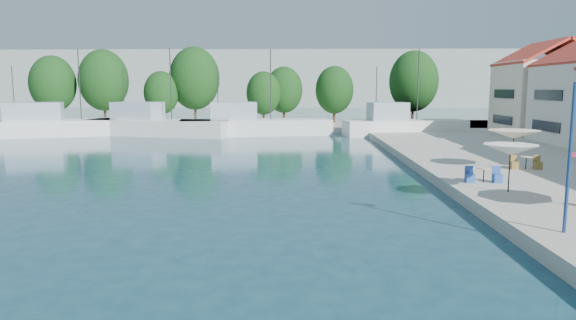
{
  "coord_description": "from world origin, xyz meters",
  "views": [
    {
      "loc": [
        -1.46,
        -3.43,
        5.41
      ],
      "look_at": [
        -2.22,
        26.0,
        1.27
      ],
      "focal_mm": 32.0,
      "sensor_mm": 36.0,
      "label": 1
    }
  ],
  "objects_px": {
    "trawler_02": "(155,126)",
    "trawler_04": "(402,126)",
    "umbrella_white": "(511,150)",
    "trawler_01": "(59,126)",
    "trawler_03": "(252,126)",
    "umbrella_cream": "(514,134)"
  },
  "relations": [
    {
      "from": "umbrella_white",
      "to": "umbrella_cream",
      "type": "distance_m",
      "value": 7.84
    },
    {
      "from": "trawler_02",
      "to": "trawler_03",
      "type": "height_order",
      "value": "same"
    },
    {
      "from": "trawler_02",
      "to": "trawler_04",
      "type": "distance_m",
      "value": 28.23
    },
    {
      "from": "trawler_04",
      "to": "umbrella_cream",
      "type": "distance_m",
      "value": 27.65
    },
    {
      "from": "trawler_02",
      "to": "trawler_04",
      "type": "bearing_deg",
      "value": 13.51
    },
    {
      "from": "trawler_01",
      "to": "trawler_02",
      "type": "xyz_separation_m",
      "value": [
        10.89,
        0.61,
        0.0
      ]
    },
    {
      "from": "trawler_03",
      "to": "umbrella_cream",
      "type": "bearing_deg",
      "value": -66.18
    },
    {
      "from": "trawler_04",
      "to": "umbrella_white",
      "type": "height_order",
      "value": "trawler_04"
    },
    {
      "from": "trawler_02",
      "to": "umbrella_cream",
      "type": "height_order",
      "value": "trawler_02"
    },
    {
      "from": "trawler_03",
      "to": "umbrella_cream",
      "type": "height_order",
      "value": "trawler_03"
    },
    {
      "from": "trawler_02",
      "to": "trawler_04",
      "type": "height_order",
      "value": "same"
    },
    {
      "from": "trawler_04",
      "to": "trawler_03",
      "type": "bearing_deg",
      "value": 168.37
    },
    {
      "from": "trawler_02",
      "to": "trawler_03",
      "type": "bearing_deg",
      "value": 16.99
    },
    {
      "from": "trawler_03",
      "to": "umbrella_white",
      "type": "height_order",
      "value": "trawler_03"
    },
    {
      "from": "trawler_03",
      "to": "umbrella_white",
      "type": "bearing_deg",
      "value": -75.93
    },
    {
      "from": "trawler_02",
      "to": "trawler_03",
      "type": "distance_m",
      "value": 11.14
    },
    {
      "from": "trawler_03",
      "to": "trawler_01",
      "type": "bearing_deg",
      "value": 174.14
    },
    {
      "from": "trawler_01",
      "to": "trawler_03",
      "type": "xyz_separation_m",
      "value": [
        22.01,
        1.34,
        0.0
      ]
    },
    {
      "from": "trawler_04",
      "to": "umbrella_white",
      "type": "xyz_separation_m",
      "value": [
        -1.8,
        -34.78,
        1.52
      ]
    },
    {
      "from": "trawler_01",
      "to": "trawler_04",
      "type": "bearing_deg",
      "value": -18.3
    },
    {
      "from": "trawler_04",
      "to": "umbrella_white",
      "type": "distance_m",
      "value": 34.86
    },
    {
      "from": "trawler_01",
      "to": "umbrella_white",
      "type": "xyz_separation_m",
      "value": [
        37.32,
        -34.04,
        1.52
      ]
    }
  ]
}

